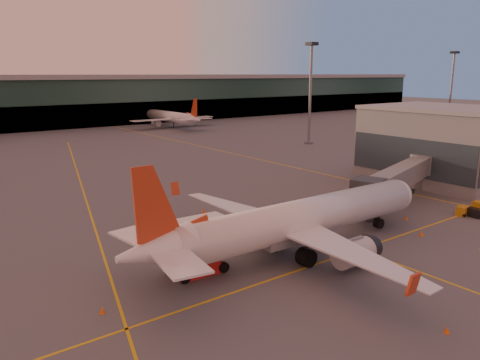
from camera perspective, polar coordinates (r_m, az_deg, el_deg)
ground at (r=44.22m, az=15.26°, el=-11.51°), size 600.00×600.00×0.00m
taxi_markings at (r=75.22m, az=-16.40°, el=-1.46°), size 100.12×173.00×0.01m
terminal at (r=169.30m, az=-26.22°, el=8.44°), size 400.00×20.00×17.60m
gate_building at (r=86.24m, az=23.34°, el=4.05°), size 18.40×22.40×12.60m
mast_east_near at (r=122.78m, az=8.59°, el=11.28°), size 2.40×2.40×25.60m
mast_east_far at (r=185.81m, az=24.41°, el=10.78°), size 2.40×2.40×25.60m
main_airplane at (r=46.81m, az=6.85°, el=-5.05°), size 36.58×32.86×11.06m
jet_bridge at (r=69.48m, az=19.25°, el=0.43°), size 25.60×10.16×5.59m
catering_truck at (r=42.87m, az=-5.58°, el=-7.74°), size 6.62×3.19×5.06m
gpu_cart at (r=67.13m, az=25.54°, el=-3.41°), size 2.14×1.45×1.17m
pushback_tug at (r=67.88m, az=27.24°, el=-3.27°), size 3.61×2.10×1.81m
cone_nose at (r=62.40m, az=19.59°, el=-4.34°), size 0.43×0.43×0.55m
cone_tail at (r=38.51m, az=-16.46°, el=-14.97°), size 0.44×0.44×0.56m
cone_wing_right at (r=37.57m, az=23.91°, el=-16.36°), size 0.41×0.41×0.52m
cone_wing_left at (r=61.76m, az=-4.44°, el=-3.75°), size 0.50×0.50×0.64m
cone_fwd at (r=56.88m, az=21.24°, el=-6.09°), size 0.49×0.49×0.62m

